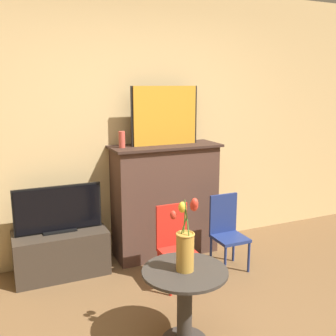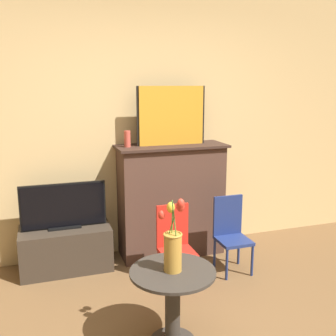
# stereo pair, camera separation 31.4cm
# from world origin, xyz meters

# --- Properties ---
(wall_back) EXTENTS (8.00, 0.06, 2.70)m
(wall_back) POSITION_xyz_m (0.00, 2.13, 1.35)
(wall_back) COLOR tan
(wall_back) RESTS_ON ground
(fireplace_mantel) EXTENTS (1.11, 0.44, 1.16)m
(fireplace_mantel) POSITION_xyz_m (0.29, 1.90, 0.59)
(fireplace_mantel) COLOR #4C3328
(fireplace_mantel) RESTS_ON ground
(painting) EXTENTS (0.70, 0.03, 0.58)m
(painting) POSITION_xyz_m (0.29, 1.91, 1.45)
(painting) COLOR black
(painting) RESTS_ON fireplace_mantel
(mantel_candle) EXTENTS (0.06, 0.06, 0.16)m
(mantel_candle) POSITION_xyz_m (-0.16, 1.90, 1.23)
(mantel_candle) COLOR #CC4C3D
(mantel_candle) RESTS_ON fireplace_mantel
(tv_stand) EXTENTS (0.84, 0.43, 0.42)m
(tv_stand) POSITION_xyz_m (-0.79, 1.86, 0.21)
(tv_stand) COLOR #382D23
(tv_stand) RESTS_ON ground
(tv_monitor) EXTENTS (0.79, 0.12, 0.43)m
(tv_monitor) POSITION_xyz_m (-0.79, 1.87, 0.63)
(tv_monitor) COLOR black
(tv_monitor) RESTS_ON tv_stand
(chair_red) EXTENTS (0.29, 0.29, 0.71)m
(chair_red) POSITION_xyz_m (0.11, 1.27, 0.39)
(chair_red) COLOR red
(chair_red) RESTS_ON ground
(chair_blue) EXTENTS (0.29, 0.29, 0.71)m
(chair_blue) POSITION_xyz_m (0.70, 1.36, 0.39)
(chair_blue) COLOR navy
(chair_blue) RESTS_ON ground
(side_table) EXTENTS (0.58, 0.58, 0.54)m
(side_table) POSITION_xyz_m (-0.18, 0.48, 0.35)
(side_table) COLOR #332D28
(side_table) RESTS_ON ground
(vase_tulips) EXTENTS (0.14, 0.18, 0.51)m
(vase_tulips) POSITION_xyz_m (-0.18, 0.48, 0.72)
(vase_tulips) COLOR #B78433
(vase_tulips) RESTS_ON side_table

